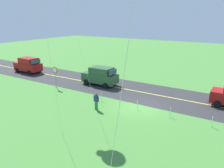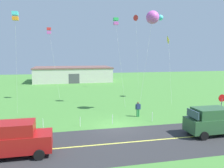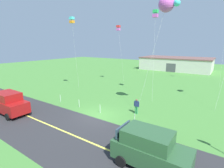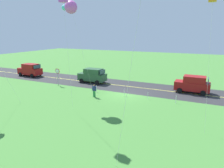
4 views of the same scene
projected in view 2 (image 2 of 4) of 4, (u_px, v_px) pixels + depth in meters
name	position (u px, v px, depth m)	size (l,w,h in m)	color
ground_plane	(116.00, 127.00, 21.08)	(120.00, 120.00, 0.10)	#478438
asphalt_road	(129.00, 142.00, 17.20)	(120.00, 7.00, 0.00)	#2D2D30
road_centre_stripe	(129.00, 142.00, 17.20)	(120.00, 0.16, 0.00)	#E5E04C
car_suv_foreground	(212.00, 121.00, 18.69)	(4.40, 2.12, 2.24)	#2D5633
car_parked_west_near	(15.00, 139.00, 14.75)	(4.40, 2.12, 2.24)	maroon
stop_sign	(222.00, 102.00, 23.12)	(0.76, 0.08, 2.56)	gray
person_adult_near	(138.00, 109.00, 24.17)	(0.58, 0.22, 1.60)	#338C4C
kite_red_low	(153.00, 17.00, 24.65)	(3.16, 2.02, 11.17)	silver
kite_blue_mid	(168.00, 40.00, 33.13)	(1.17, 3.83, 9.15)	silver
kite_yellow_high	(136.00, 18.00, 42.39)	(0.87, 1.19, 13.75)	silver
kite_green_far	(116.00, 22.00, 28.79)	(1.12, 2.00, 11.07)	silver
kite_pink_drift	(49.00, 31.00, 31.66)	(1.49, 0.56, 10.19)	silver
kite_orange_near	(15.00, 16.00, 23.34)	(0.79, 1.56, 10.84)	silver
warehouse_distant	(73.00, 74.00, 56.49)	(18.36, 10.20, 3.50)	beige
fence_post_0	(43.00, 124.00, 20.28)	(0.05, 0.05, 0.90)	silver
fence_post_1	(80.00, 121.00, 20.99)	(0.05, 0.05, 0.90)	silver
fence_post_2	(112.00, 119.00, 21.65)	(0.05, 0.05, 0.90)	silver
fence_post_3	(152.00, 117.00, 22.52)	(0.05, 0.05, 0.90)	silver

